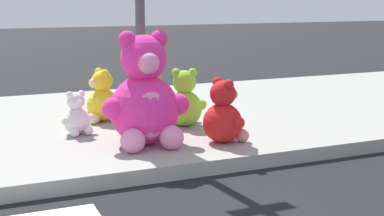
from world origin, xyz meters
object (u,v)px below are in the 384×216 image
at_px(plush_yellow, 101,100).
at_px(plush_brown, 150,97).
at_px(plush_white, 77,117).
at_px(plush_lime, 184,103).
at_px(plush_red, 224,117).
at_px(plush_pink_large, 145,100).

bearing_deg(plush_yellow, plush_brown, -5.12).
bearing_deg(plush_white, plush_yellow, 53.29).
distance_m(plush_lime, plush_brown, 0.62).
distance_m(plush_red, plush_brown, 1.51).
relative_size(plush_yellow, plush_red, 0.95).
distance_m(plush_yellow, plush_brown, 0.63).
xyz_separation_m(plush_lime, plush_brown, (-0.25, 0.57, -0.01)).
relative_size(plush_lime, plush_red, 1.01).
bearing_deg(plush_red, plush_brown, 103.06).
bearing_deg(plush_brown, plush_white, -154.10).
xyz_separation_m(plush_pink_large, plush_yellow, (-0.16, 1.29, -0.21)).
relative_size(plush_pink_large, plush_red, 1.72).
xyz_separation_m(plush_pink_large, plush_white, (-0.58, 0.73, -0.28)).
xyz_separation_m(plush_pink_large, plush_red, (0.81, -0.23, -0.20)).
bearing_deg(plush_red, plush_lime, 96.00).
relative_size(plush_red, plush_brown, 1.01).
bearing_deg(plush_lime, plush_pink_large, -137.18).
relative_size(plush_pink_large, plush_white, 2.40).
height_order(plush_yellow, plush_white, plush_yellow).
bearing_deg(plush_yellow, plush_lime, -35.85).
distance_m(plush_pink_large, plush_white, 0.97).
height_order(plush_pink_large, plush_brown, plush_pink_large).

